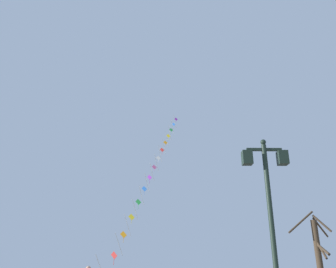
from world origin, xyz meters
TOP-DOWN VIEW (x-y plane):
  - twin_lantern_lamp_post at (3.26, 7.87)m, footprint 1.30×0.28m
  - kite_train at (-0.47, 24.76)m, footprint 4.62×18.70m
  - bare_tree at (6.84, 13.60)m, footprint 2.23×2.03m

SIDE VIEW (x-z plane):
  - bare_tree at x=6.84m, z-range 0.00..3.96m
  - twin_lantern_lamp_post at x=3.26m, z-range 0.98..6.20m
  - kite_train at x=-0.47m, z-range 0.32..17.33m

